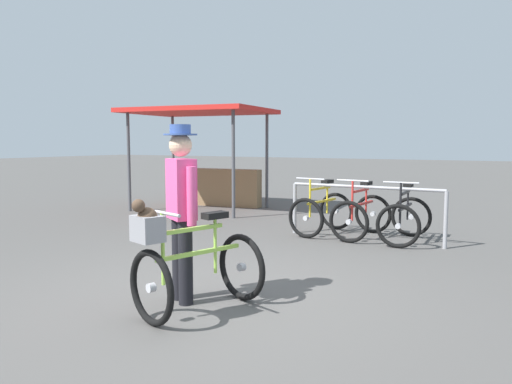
# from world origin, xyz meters

# --- Properties ---
(ground_plane) EXTENTS (80.00, 80.00, 0.00)m
(ground_plane) POSITION_xyz_m (0.00, 0.00, 0.00)
(ground_plane) COLOR #514F4C
(bike_rack_rail) EXTENTS (2.51, 0.14, 0.88)m
(bike_rack_rail) POSITION_xyz_m (0.49, 3.58, 0.64)
(bike_rack_rail) COLOR #99999E
(bike_rack_rail) RESTS_ON ground
(racked_bike_yellow) EXTENTS (0.81, 1.19, 0.97)m
(racked_bike_yellow) POSITION_xyz_m (-0.31, 3.78, 0.37)
(racked_bike_yellow) COLOR black
(racked_bike_yellow) RESTS_ON ground
(racked_bike_red) EXTENTS (0.75, 1.16, 0.97)m
(racked_bike_red) POSITION_xyz_m (0.39, 3.76, 0.37)
(racked_bike_red) COLOR black
(racked_bike_red) RESTS_ON ground
(racked_bike_black) EXTENTS (0.69, 1.12, 0.97)m
(racked_bike_black) POSITION_xyz_m (1.09, 3.74, 0.37)
(racked_bike_black) COLOR black
(racked_bike_black) RESTS_ON ground
(featured_bicycle) EXTENTS (0.96, 1.26, 1.09)m
(featured_bicycle) POSITION_xyz_m (0.11, -0.53, 0.49)
(featured_bicycle) COLOR black
(featured_bicycle) RESTS_ON ground
(person_with_featured_bike) EXTENTS (0.46, 0.36, 1.72)m
(person_with_featured_bike) POSITION_xyz_m (-0.17, -0.26, 0.95)
(person_with_featured_bike) COLOR black
(person_with_featured_bike) RESTS_ON ground
(market_stall) EXTENTS (3.31, 2.59, 2.30)m
(market_stall) POSITION_xyz_m (-3.94, 5.64, 1.39)
(market_stall) COLOR #4C4C51
(market_stall) RESTS_ON ground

